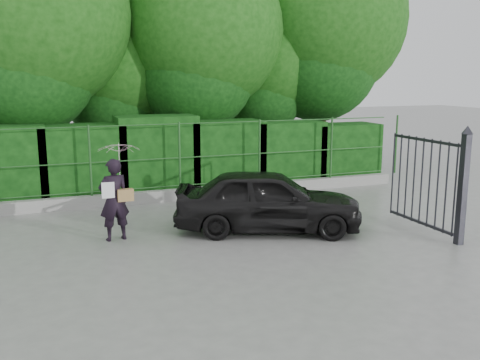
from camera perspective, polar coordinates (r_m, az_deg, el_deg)
name	(u,v)px	position (r m, az deg, el deg)	size (l,w,h in m)	color
ground	(220,252)	(10.22, -2.15, -7.73)	(80.00, 80.00, 0.00)	gray
kerb	(166,196)	(14.36, -7.92, -1.67)	(14.00, 0.25, 0.30)	#9E9E99
fence	(173,156)	(14.22, -7.16, 2.53)	(14.13, 0.06, 1.80)	#225221
hedge	(152,159)	(15.14, -9.41, 2.24)	(14.20, 1.20, 2.21)	black
trees	(174,33)	(17.48, -7.02, 15.35)	(17.10, 6.15, 8.08)	black
gate	(446,181)	(11.61, 21.09, -0.13)	(0.22, 2.33, 2.36)	#25252B
woman	(117,178)	(11.00, -12.96, 0.21)	(0.91, 0.87, 1.98)	black
car	(268,200)	(11.45, 3.02, -2.16)	(1.59, 3.96, 1.35)	black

